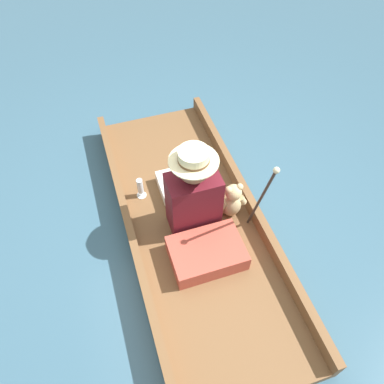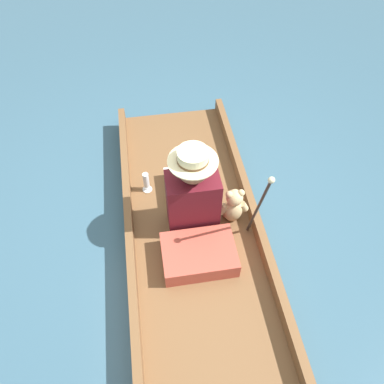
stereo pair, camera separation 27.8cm
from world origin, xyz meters
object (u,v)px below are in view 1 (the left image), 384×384
Objects in this scene: seated_person at (191,193)px; teddy_bear at (232,201)px; walking_cane at (263,195)px; wine_glass at (140,187)px.

teddy_bear is at bearing -4.23° from seated_person.
walking_cane is at bearing -28.43° from seated_person.
seated_person is 0.56m from walking_cane.
walking_cane is at bearing -40.98° from wine_glass.
wine_glass is at bearing 142.77° from seated_person.
wine_glass is 1.07m from walking_cane.
teddy_bear is (0.32, -0.07, -0.15)m from seated_person.
seated_person reaches higher than wine_glass.
wine_glass is at bearing 139.02° from walking_cane.
walking_cane is (0.42, -0.32, 0.19)m from seated_person.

